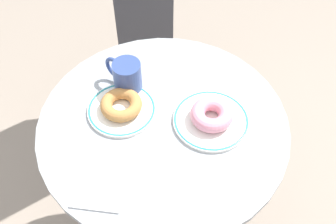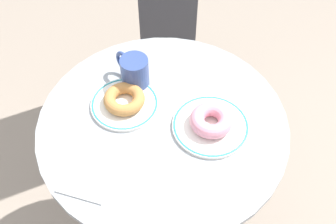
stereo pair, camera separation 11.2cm
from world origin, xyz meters
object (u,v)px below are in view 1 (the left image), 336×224
object	(u,v)px
donut_pink_frosted	(212,115)
paper_napkin	(99,188)
donut_old_fashioned	(121,106)
plate_right	(211,120)
cafe_table	(164,169)
coffee_mug	(126,76)
plate_left	(121,110)

from	to	relation	value
donut_pink_frosted	paper_napkin	size ratio (longest dim) A/B	0.96
donut_old_fashioned	donut_pink_frosted	distance (m)	0.25
plate_right	donut_pink_frosted	world-z (taller)	donut_pink_frosted
cafe_table	coffee_mug	distance (m)	0.35
donut_old_fashioned	coffee_mug	xyz separation A→B (m)	(-0.02, 0.09, 0.02)
plate_right	donut_old_fashioned	xyz separation A→B (m)	(-0.25, -0.05, 0.02)
donut_old_fashioned	donut_pink_frosted	size ratio (longest dim) A/B	1.00
plate_left	plate_right	world-z (taller)	same
donut_pink_frosted	donut_old_fashioned	bearing A→B (deg)	-168.45
cafe_table	donut_old_fashioned	distance (m)	0.31
plate_right	donut_pink_frosted	bearing A→B (deg)	90.00
cafe_table	donut_old_fashioned	xyz separation A→B (m)	(-0.12, -0.00, 0.28)
paper_napkin	coffee_mug	xyz separation A→B (m)	(-0.06, 0.33, 0.05)
paper_napkin	coffee_mug	distance (m)	0.34
plate_left	cafe_table	bearing A→B (deg)	1.40
cafe_table	plate_right	distance (m)	0.29
donut_pink_frosted	coffee_mug	bearing A→B (deg)	171.71
plate_right	coffee_mug	bearing A→B (deg)	171.71
plate_left	plate_right	xyz separation A→B (m)	(0.25, 0.05, 0.00)
plate_left	paper_napkin	bearing A→B (deg)	-79.30
cafe_table	donut_old_fashioned	bearing A→B (deg)	-178.27
plate_left	donut_pink_frosted	bearing A→B (deg)	11.37
plate_right	coffee_mug	distance (m)	0.28
cafe_table	paper_napkin	distance (m)	0.36
cafe_table	donut_old_fashioned	size ratio (longest dim) A/B	6.46
paper_napkin	plate_left	bearing A→B (deg)	100.70
plate_right	cafe_table	bearing A→B (deg)	-159.32
donut_old_fashioned	coffee_mug	size ratio (longest dim) A/B	0.95
plate_right	donut_old_fashioned	world-z (taller)	donut_old_fashioned
plate_left	coffee_mug	size ratio (longest dim) A/B	1.57
plate_right	paper_napkin	size ratio (longest dim) A/B	1.72
plate_left	donut_pink_frosted	size ratio (longest dim) A/B	1.65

